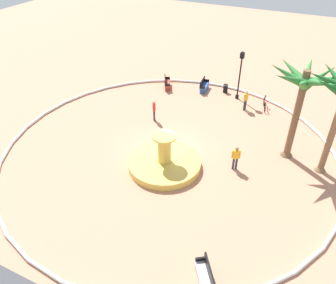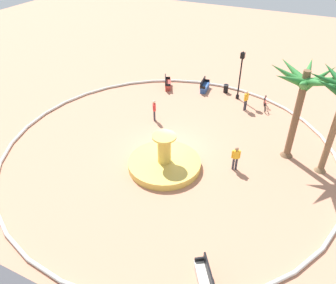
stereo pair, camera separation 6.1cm
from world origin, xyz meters
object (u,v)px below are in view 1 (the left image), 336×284
at_px(bench_east, 204,87).
at_px(bench_north, 205,278).
at_px(bench_west, 167,84).
at_px(bicycle_red_frame, 265,104).
at_px(person_pedestrian_stroll, 236,157).
at_px(trash_bin, 225,88).
at_px(person_cyclist_photo, 154,109).
at_px(person_cyclist_helmet, 246,99).
at_px(palm_tree_by_curb, 303,87).
at_px(lamppost, 240,71).
at_px(fountain, 164,162).

xyz_separation_m(bench_east, bench_north, (-6.51, 17.36, 0.00)).
bearing_deg(bench_west, bicycle_red_frame, 179.72).
bearing_deg(bench_west, person_pedestrian_stroll, 135.55).
distance_m(bench_west, trash_bin, 5.12).
bearing_deg(person_pedestrian_stroll, person_cyclist_photo, -23.00).
distance_m(trash_bin, person_cyclist_helmet, 3.32).
distance_m(palm_tree_by_curb, person_pedestrian_stroll, 5.49).
relative_size(bench_east, lamppost, 0.40).
bearing_deg(bench_east, palm_tree_by_curb, 141.05).
relative_size(lamppost, bicycle_red_frame, 2.45).
bearing_deg(person_cyclist_photo, bench_north, 126.43).
distance_m(bench_west, person_pedestrian_stroll, 12.09).
xyz_separation_m(fountain, person_cyclist_helmet, (-2.58, -9.14, 0.61)).
height_order(person_cyclist_helmet, person_cyclist_photo, person_cyclist_photo).
bearing_deg(bench_west, bench_east, -163.28).
xyz_separation_m(fountain, person_cyclist_photo, (3.12, -4.65, 0.61)).
xyz_separation_m(lamppost, trash_bin, (1.23, -0.65, -2.02)).
relative_size(bicycle_red_frame, person_cyclist_helmet, 1.01).
bearing_deg(lamppost, trash_bin, -27.94).
bearing_deg(lamppost, person_pedestrian_stroll, 104.97).
bearing_deg(person_pedestrian_stroll, bench_east, -59.71).
height_order(bench_east, bench_north, same).
bearing_deg(palm_tree_by_curb, person_cyclist_photo, -1.06).
distance_m(lamppost, person_pedestrian_stroll, 9.60).
xyz_separation_m(fountain, person_pedestrian_stroll, (-3.95, -1.64, 0.59)).
bearing_deg(bench_north, lamppost, -78.53).
bearing_deg(bench_north, bicycle_red_frame, -86.38).
xyz_separation_m(palm_tree_by_curb, person_cyclist_helmet, (4.01, -4.67, -3.88)).
bearing_deg(bench_east, person_pedestrian_stroll, 120.29).
height_order(trash_bin, person_cyclist_helmet, person_cyclist_helmet).
bearing_deg(bench_east, bicycle_red_frame, 169.82).
xyz_separation_m(bicycle_red_frame, person_cyclist_photo, (7.06, 5.41, 0.55)).
relative_size(bicycle_red_frame, person_pedestrian_stroll, 1.03).
bearing_deg(lamppost, person_cyclist_helmet, 122.98).
distance_m(bench_west, person_cyclist_photo, 5.70).
xyz_separation_m(bench_east, person_cyclist_photo, (1.58, 6.39, 0.59)).
bearing_deg(bicycle_red_frame, bench_north, 93.62).
relative_size(bench_north, person_cyclist_photo, 0.97).
height_order(bench_west, bicycle_red_frame, bench_west).
bearing_deg(fountain, trash_bin, -91.37).
relative_size(palm_tree_by_curb, person_cyclist_helmet, 3.67).
relative_size(palm_tree_by_curb, lamppost, 1.49).
bearing_deg(bench_north, palm_tree_by_curb, -98.53).
height_order(bench_north, lamppost, lamppost).
distance_m(bench_north, lamppost, 17.60).
height_order(palm_tree_by_curb, bench_west, palm_tree_by_curb).
height_order(fountain, bench_east, fountain).
distance_m(fountain, person_cyclist_photo, 5.63).
height_order(bench_north, trash_bin, bench_north).
height_order(lamppost, person_cyclist_helmet, lamppost).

